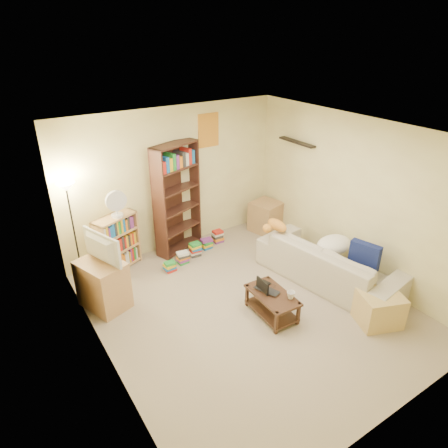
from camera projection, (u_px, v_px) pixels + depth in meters
The scene contains 19 objects.
room at pixel (252, 204), 5.03m from camera, with size 4.50×4.54×2.52m.
sofa at pixel (329, 263), 6.20m from camera, with size 1.26×2.40×0.67m, color beige.
navy_pillow at pixel (365, 256), 5.81m from camera, with size 0.44×0.13×0.39m, color navy.
cream_blanket at pixel (334, 245), 6.23m from camera, with size 0.61×0.44×0.26m, color white.
tabby_cat at pixel (275, 226), 6.41m from camera, with size 0.53×0.25×0.18m.
coffee_table at pixel (272, 302), 5.52m from camera, with size 0.47×0.80×0.35m.
laptop at pixel (269, 289), 5.54m from camera, with size 0.34×0.42×0.03m, color black.
laptop_screen at pixel (262, 286), 5.45m from camera, with size 0.01×0.26×0.17m, color white.
mug at pixel (291, 295), 5.35m from camera, with size 0.12×0.12×0.10m, color silver.
tv_remote at pixel (266, 282), 5.69m from camera, with size 0.04×0.14×0.02m, color black.
tv_stand at pixel (103, 284), 5.64m from camera, with size 0.48×0.67×0.72m, color tan.
television at pixel (97, 249), 5.38m from camera, with size 0.34×0.74×0.43m, color black.
tall_bookshelf at pixel (177, 196), 6.81m from camera, with size 0.92×0.56×1.94m.
short_bookshelf at pixel (117, 242), 6.51m from camera, with size 0.78×0.54×0.93m.
desk_fan at pixel (116, 203), 6.19m from camera, with size 0.33×0.19×0.45m.
floor_lamp at pixel (69, 204), 5.83m from camera, with size 0.28×0.28×1.63m.
side_table at pixel (266, 217), 7.80m from camera, with size 0.51×0.51×0.59m, color tan.
end_cabinet at pixel (379, 309), 5.36m from camera, with size 0.54×0.45×0.45m, color #D9BB6A.
book_stacks at pixel (196, 250), 7.02m from camera, with size 1.39×0.58×0.25m.
Camera 1 is at (-2.82, -3.67, 3.64)m, focal length 32.00 mm.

